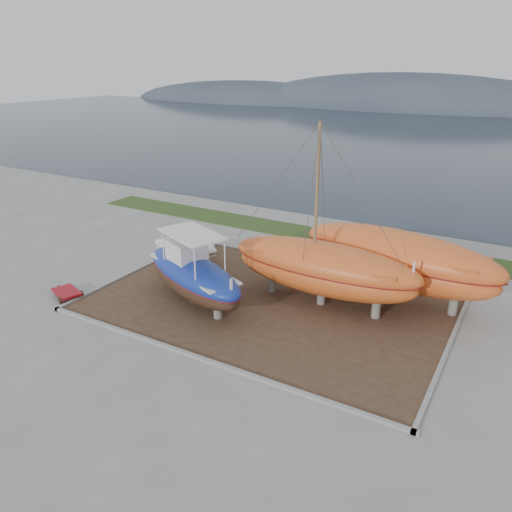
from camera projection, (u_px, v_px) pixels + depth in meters
The scene contains 11 objects.
ground at pixel (227, 338), 23.22m from camera, with size 140.00×140.00×0.00m, color gray.
dirt_patch at pixel (268, 304), 26.43m from camera, with size 18.00×12.00×0.06m, color #422D1E.
curb_frame at pixel (268, 303), 26.41m from camera, with size 18.60×12.60×0.15m, color gray, non-canonical shape.
grass_strip at pixel (346, 240), 35.68m from camera, with size 44.00×3.00×0.08m, color #284219.
sea at pixel (467, 141), 79.54m from camera, with size 260.00×100.00×0.04m, color #17222F, non-canonical shape.
mountain_ridge at pixel (503, 112), 123.78m from camera, with size 200.00×36.00×20.00m, color #333D49, non-canonical shape.
blue_caique at pixel (193, 268), 25.95m from camera, with size 7.97×2.49×3.84m, color navy, non-canonical shape.
white_dinghy at pixel (185, 251), 31.68m from camera, with size 4.54×1.70×1.37m, color white, non-canonical shape.
orange_sailboat at pixel (326, 219), 24.67m from camera, with size 10.25×3.02×9.34m, color #E15C22, non-canonical shape.
orange_bare_hull at pixel (396, 266), 26.47m from camera, with size 11.04×3.31×3.62m, color #E15C22, non-canonical shape.
red_trailer at pixel (67, 294), 27.17m from camera, with size 2.59×1.29×0.37m, color #A6121C, non-canonical shape.
Camera 1 is at (11.31, -16.79, 12.08)m, focal length 35.00 mm.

